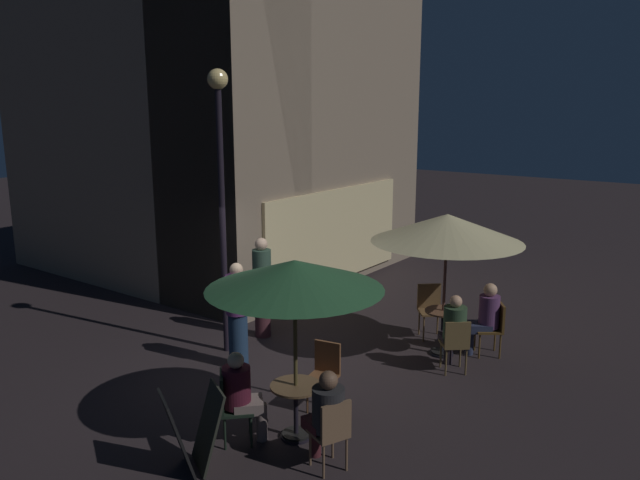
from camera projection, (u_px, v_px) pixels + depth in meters
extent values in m
plane|color=black|center=(253.00, 370.00, 9.79)|extent=(60.00, 60.00, 0.00)
cube|color=gray|center=(303.00, 75.00, 14.16)|extent=(7.08, 2.31, 9.62)
cube|color=gray|center=(138.00, 75.00, 13.97)|extent=(2.31, 8.16, 9.62)
cube|color=beige|center=(336.00, 235.00, 13.95)|extent=(4.95, 0.08, 2.10)
cylinder|color=black|center=(223.00, 224.00, 10.12)|extent=(0.10, 0.10, 4.43)
sphere|color=#FBD781|center=(218.00, 79.00, 9.63)|extent=(0.32, 0.32, 0.32)
cube|color=black|center=(208.00, 427.00, 7.10)|extent=(0.53, 0.63, 0.95)
cube|color=black|center=(177.00, 434.00, 6.95)|extent=(0.53, 0.63, 0.95)
cylinder|color=black|center=(441.00, 353.00, 10.43)|extent=(0.40, 0.40, 0.03)
cylinder|color=black|center=(442.00, 333.00, 10.36)|extent=(0.06, 0.06, 0.75)
cylinder|color=brown|center=(443.00, 311.00, 10.28)|extent=(0.61, 0.61, 0.03)
cylinder|color=black|center=(296.00, 436.00, 7.82)|extent=(0.40, 0.40, 0.03)
cylinder|color=black|center=(296.00, 412.00, 7.75)|extent=(0.06, 0.06, 0.68)
cylinder|color=brown|center=(296.00, 386.00, 7.68)|extent=(0.65, 0.65, 0.03)
cylinder|color=black|center=(441.00, 352.00, 10.43)|extent=(0.36, 0.36, 0.06)
cylinder|color=#51312B|center=(444.00, 287.00, 10.19)|extent=(0.05, 0.05, 2.36)
cone|color=beige|center=(447.00, 228.00, 9.97)|extent=(2.48, 2.48, 0.46)
cylinder|color=black|center=(296.00, 435.00, 7.82)|extent=(0.36, 0.36, 0.06)
cylinder|color=#473C1F|center=(295.00, 353.00, 7.58)|extent=(0.05, 0.05, 2.27)
cone|color=#265330|center=(295.00, 275.00, 7.37)|extent=(2.17, 2.17, 0.36)
cylinder|color=brown|center=(441.00, 354.00, 9.86)|extent=(0.03, 0.03, 0.44)
cylinder|color=brown|center=(460.00, 354.00, 9.88)|extent=(0.03, 0.03, 0.44)
cylinder|color=brown|center=(446.00, 362.00, 9.55)|extent=(0.03, 0.03, 0.44)
cylinder|color=brown|center=(466.00, 362.00, 9.57)|extent=(0.03, 0.03, 0.44)
cube|color=brown|center=(454.00, 344.00, 9.67)|extent=(0.56, 0.56, 0.04)
cube|color=brown|center=(458.00, 335.00, 9.45)|extent=(0.28, 0.33, 0.41)
cylinder|color=brown|center=(479.00, 346.00, 10.21)|extent=(0.03, 0.03, 0.43)
cylinder|color=brown|center=(475.00, 339.00, 10.54)|extent=(0.03, 0.03, 0.43)
cylinder|color=brown|center=(500.00, 346.00, 10.20)|extent=(0.03, 0.03, 0.43)
cylinder|color=brown|center=(495.00, 339.00, 10.54)|extent=(0.03, 0.03, 0.43)
cube|color=brown|center=(488.00, 329.00, 10.32)|extent=(0.59, 0.59, 0.04)
cube|color=brown|center=(500.00, 316.00, 10.27)|extent=(0.37, 0.28, 0.44)
cylinder|color=brown|center=(443.00, 328.00, 10.97)|extent=(0.03, 0.03, 0.47)
cylinder|color=brown|center=(424.00, 329.00, 10.94)|extent=(0.03, 0.03, 0.47)
cylinder|color=brown|center=(438.00, 322.00, 11.30)|extent=(0.03, 0.03, 0.47)
cylinder|color=brown|center=(419.00, 322.00, 11.27)|extent=(0.03, 0.03, 0.47)
cube|color=brown|center=(431.00, 312.00, 11.07)|extent=(0.61, 0.61, 0.04)
cube|color=brown|center=(429.00, 296.00, 11.20)|extent=(0.31, 0.35, 0.45)
cylinder|color=black|center=(250.00, 419.00, 7.85)|extent=(0.03, 0.03, 0.42)
cylinder|color=black|center=(251.00, 432.00, 7.54)|extent=(0.03, 0.03, 0.42)
cylinder|color=black|center=(225.00, 421.00, 7.80)|extent=(0.03, 0.03, 0.42)
cylinder|color=black|center=(225.00, 434.00, 7.49)|extent=(0.03, 0.03, 0.42)
cube|color=black|center=(237.00, 409.00, 7.62)|extent=(0.56, 0.56, 0.04)
cube|color=black|center=(222.00, 392.00, 7.54)|extent=(0.31, 0.31, 0.47)
cylinder|color=brown|center=(310.00, 449.00, 7.17)|extent=(0.03, 0.03, 0.42)
cylinder|color=brown|center=(333.00, 442.00, 7.32)|extent=(0.03, 0.03, 0.42)
cylinder|color=brown|center=(324.00, 461.00, 6.91)|extent=(0.03, 0.03, 0.42)
cylinder|color=brown|center=(346.00, 454.00, 7.06)|extent=(0.03, 0.03, 0.42)
cube|color=brown|center=(328.00, 433.00, 7.06)|extent=(0.50, 0.50, 0.04)
cube|color=brown|center=(336.00, 421.00, 6.87)|extent=(0.37, 0.19, 0.43)
cylinder|color=brown|center=(328.00, 402.00, 8.26)|extent=(0.03, 0.03, 0.47)
cylinder|color=brown|center=(307.00, 397.00, 8.39)|extent=(0.03, 0.03, 0.47)
cylinder|color=brown|center=(337.00, 392.00, 8.53)|extent=(0.03, 0.03, 0.47)
cylinder|color=brown|center=(317.00, 388.00, 8.65)|extent=(0.03, 0.03, 0.47)
cube|color=brown|center=(322.00, 378.00, 8.40)|extent=(0.44, 0.44, 0.03)
cube|color=brown|center=(328.00, 357.00, 8.50)|extent=(0.11, 0.38, 0.44)
cube|color=black|center=(452.00, 339.00, 9.80)|extent=(0.51, 0.51, 0.14)
cylinder|color=black|center=(448.00, 349.00, 10.00)|extent=(0.14, 0.14, 0.49)
cylinder|color=#2B412A|center=(455.00, 325.00, 9.60)|extent=(0.36, 0.36, 0.58)
sphere|color=tan|center=(456.00, 302.00, 9.52)|extent=(0.19, 0.19, 0.19)
cube|color=#282E48|center=(480.00, 327.00, 10.32)|extent=(0.48, 0.49, 0.14)
cylinder|color=#282E48|center=(469.00, 341.00, 10.37)|extent=(0.14, 0.14, 0.49)
cylinder|color=#58345F|center=(489.00, 312.00, 10.26)|extent=(0.34, 0.34, 0.55)
sphere|color=tan|center=(490.00, 290.00, 10.18)|extent=(0.22, 0.22, 0.22)
cube|color=slate|center=(248.00, 405.00, 7.63)|extent=(0.50, 0.50, 0.14)
cylinder|color=slate|center=(262.00, 422.00, 7.71)|extent=(0.14, 0.14, 0.49)
cylinder|color=#431321|center=(236.00, 387.00, 7.55)|extent=(0.35, 0.35, 0.51)
sphere|color=beige|center=(236.00, 360.00, 7.48)|extent=(0.20, 0.20, 0.20)
cube|color=#451A1F|center=(322.00, 424.00, 7.17)|extent=(0.49, 0.48, 0.14)
cylinder|color=#451A1F|center=(315.00, 437.00, 7.36)|extent=(0.14, 0.14, 0.49)
cylinder|color=black|center=(328.00, 409.00, 7.00)|extent=(0.38, 0.38, 0.51)
sphere|color=brown|center=(328.00, 380.00, 6.92)|extent=(0.22, 0.22, 0.22)
cylinder|color=#432127|center=(263.00, 311.00, 11.16)|extent=(0.29, 0.29, 0.96)
cylinder|color=#2F493A|center=(262.00, 268.00, 10.99)|extent=(0.34, 0.34, 0.66)
sphere|color=beige|center=(261.00, 244.00, 10.90)|extent=(0.23, 0.23, 0.23)
cylinder|color=navy|center=(238.00, 340.00, 9.86)|extent=(0.31, 0.31, 0.90)
cylinder|color=#622E69|center=(237.00, 295.00, 9.70)|extent=(0.36, 0.36, 0.63)
sphere|color=beige|center=(236.00, 270.00, 9.61)|extent=(0.21, 0.21, 0.21)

